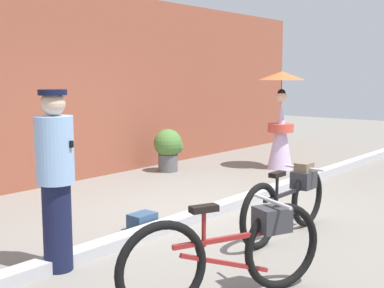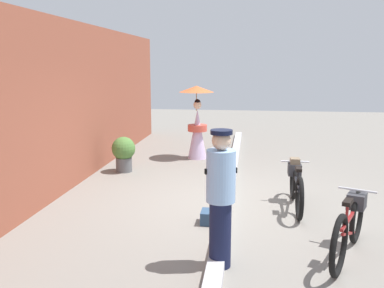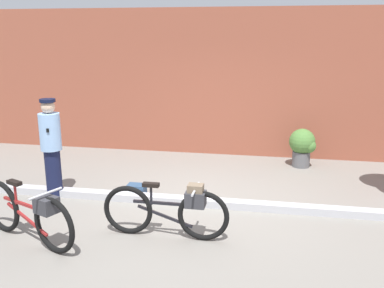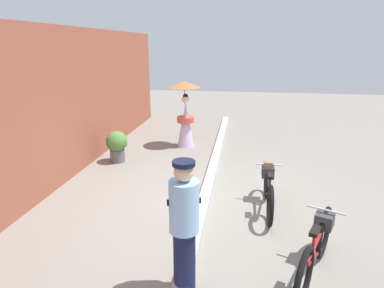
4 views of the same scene
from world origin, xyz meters
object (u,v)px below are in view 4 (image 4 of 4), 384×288
bicycle_near_officer (268,187)px  potted_plant_by_door (117,144)px  backpack_on_pavement (183,223)px  person_officer (184,225)px  bicycle_far_side (316,248)px  person_with_parasol (185,113)px

bicycle_near_officer → potted_plant_by_door: bearing=61.6°
bicycle_near_officer → backpack_on_pavement: 1.68m
backpack_on_pavement → person_officer: bearing=-168.8°
bicycle_far_side → person_with_parasol: size_ratio=0.91×
backpack_on_pavement → bicycle_near_officer: bearing=-56.2°
bicycle_far_side → person_officer: (-0.50, 1.58, 0.47)m
bicycle_near_officer → potted_plant_by_door: (1.93, 3.56, 0.05)m
bicycle_near_officer → bicycle_far_side: size_ratio=1.02×
person_officer → person_with_parasol: person_with_parasol is taller
person_with_parasol → person_officer: bearing=-170.1°
potted_plant_by_door → person_officer: bearing=-149.7°
bicycle_far_side → person_with_parasol: bearing=26.2°
potted_plant_by_door → backpack_on_pavement: bearing=-142.5°
person_with_parasol → backpack_on_pavement: size_ratio=6.01×
bicycle_far_side → person_with_parasol: person_with_parasol is taller
bicycle_near_officer → person_officer: size_ratio=1.04×
bicycle_far_side → person_officer: 1.72m
bicycle_far_side → bicycle_near_officer: bearing=15.0°
potted_plant_by_door → backpack_on_pavement: size_ratio=2.57×
backpack_on_pavement → bicycle_far_side: bearing=-114.6°
potted_plant_by_door → backpack_on_pavement: potted_plant_by_door is taller
bicycle_far_side → potted_plant_by_door: (3.69, 4.03, 0.04)m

